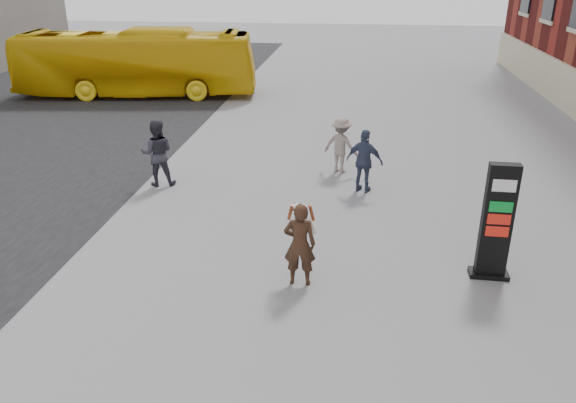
# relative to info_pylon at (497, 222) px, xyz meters

# --- Properties ---
(ground) EXTENTS (100.00, 100.00, 0.00)m
(ground) POSITION_rel_info_pylon_xyz_m (-3.57, -1.33, -1.17)
(ground) COLOR #9E9EA3
(info_pylon) EXTENTS (0.76, 0.39, 2.35)m
(info_pylon) POSITION_rel_info_pylon_xyz_m (0.00, 0.00, 0.00)
(info_pylon) COLOR black
(info_pylon) RESTS_ON ground
(woman) EXTENTS (0.64, 0.58, 1.68)m
(woman) POSITION_rel_info_pylon_xyz_m (-3.70, -0.71, -0.31)
(woman) COLOR #322015
(woman) RESTS_ON ground
(bus) EXTENTS (11.00, 3.92, 3.00)m
(bus) POSITION_rel_info_pylon_xyz_m (-12.81, 14.84, 0.32)
(bus) COLOR yellow
(bus) RESTS_ON road
(pedestrian_a) EXTENTS (1.03, 0.89, 1.84)m
(pedestrian_a) POSITION_rel_info_pylon_xyz_m (-8.12, 4.01, -0.25)
(pedestrian_a) COLOR #2E2D38
(pedestrian_a) RESTS_ON ground
(pedestrian_b) EXTENTS (1.22, 0.98, 1.65)m
(pedestrian_b) POSITION_rel_info_pylon_xyz_m (-3.15, 5.65, -0.35)
(pedestrian_b) COLOR gray
(pedestrian_b) RESTS_ON ground
(pedestrian_c) EXTENTS (1.09, 0.73, 1.72)m
(pedestrian_c) POSITION_rel_info_pylon_xyz_m (-2.48, 4.19, -0.32)
(pedestrian_c) COLOR #363F5A
(pedestrian_c) RESTS_ON ground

